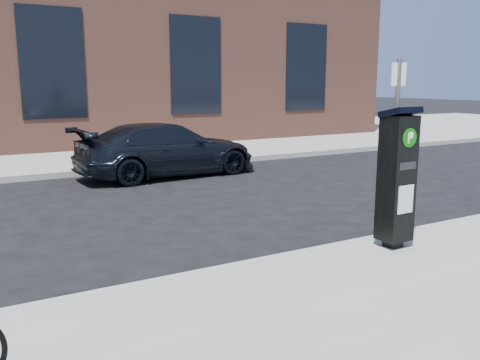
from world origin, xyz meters
TOP-DOWN VIEW (x-y plane):
  - ground at (0.00, 0.00)m, footprint 120.00×120.00m
  - sidewalk_far at (0.00, 14.00)m, footprint 60.00×12.00m
  - curb_near at (0.00, -0.02)m, footprint 60.00×0.12m
  - curb_far at (0.00, 8.02)m, footprint 60.00×0.12m
  - building at (-0.00, 17.00)m, footprint 28.00×10.05m
  - parking_kiosk at (2.23, -0.48)m, footprint 0.45×0.40m
  - sign_pole at (2.30, -0.34)m, footprint 0.22×0.20m
  - car_dark at (1.85, 6.99)m, footprint 4.86×2.23m

SIDE VIEW (x-z plane):
  - ground at x=0.00m, z-range 0.00..0.00m
  - sidewalk_far at x=0.00m, z-range 0.00..0.15m
  - curb_near at x=0.00m, z-range -0.01..0.15m
  - curb_far at x=0.00m, z-range -0.01..0.15m
  - car_dark at x=1.85m, z-range 0.00..1.38m
  - parking_kiosk at x=2.23m, z-range 0.17..2.11m
  - sign_pole at x=2.30m, z-range 0.14..2.69m
  - building at x=0.00m, z-range 0.02..8.27m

